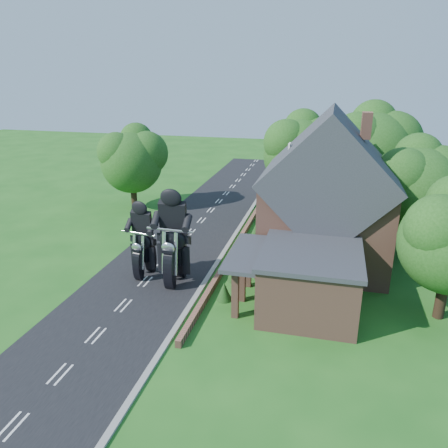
% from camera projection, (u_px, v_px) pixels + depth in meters
% --- Properties ---
extents(ground, '(120.00, 120.00, 0.00)m').
position_uv_depth(ground, '(145.00, 282.00, 27.06)').
color(ground, '#1E5A19').
rests_on(ground, ground).
extents(road, '(7.00, 80.00, 0.02)m').
position_uv_depth(road, '(145.00, 282.00, 27.06)').
color(road, black).
rests_on(road, ground).
extents(kerb, '(0.30, 80.00, 0.12)m').
position_uv_depth(kerb, '(202.00, 288.00, 26.20)').
color(kerb, gray).
rests_on(kerb, ground).
extents(garden_wall, '(0.30, 22.00, 0.40)m').
position_uv_depth(garden_wall, '(231.00, 254.00, 30.58)').
color(garden_wall, '#925D4A').
rests_on(garden_wall, ground).
extents(house, '(9.54, 8.64, 10.24)m').
position_uv_depth(house, '(326.00, 200.00, 28.68)').
color(house, '#925D4A').
rests_on(house, ground).
extents(annex, '(7.05, 5.94, 3.44)m').
position_uv_depth(annex, '(307.00, 279.00, 23.47)').
color(annex, '#925D4A').
rests_on(annex, ground).
extents(tree_house_right, '(6.51, 6.00, 8.40)m').
position_uv_depth(tree_house_right, '(422.00, 183.00, 29.38)').
color(tree_house_right, black).
rests_on(tree_house_right, ground).
extents(tree_behind_house, '(7.81, 7.20, 10.08)m').
position_uv_depth(tree_behind_house, '(377.00, 148.00, 36.47)').
color(tree_behind_house, black).
rests_on(tree_behind_house, ground).
extents(tree_behind_left, '(6.94, 6.40, 9.16)m').
position_uv_depth(tree_behind_left, '(305.00, 149.00, 38.92)').
color(tree_behind_left, black).
rests_on(tree_behind_left, ground).
extents(tree_far_road, '(6.08, 5.60, 7.84)m').
position_uv_depth(tree_far_road, '(136.00, 157.00, 39.91)').
color(tree_far_road, black).
rests_on(tree_far_road, ground).
extents(shrub_a, '(0.90, 0.90, 1.10)m').
position_uv_depth(shrub_a, '(224.00, 291.00, 24.75)').
color(shrub_a, '#163A12').
rests_on(shrub_a, ground).
extents(shrub_b, '(0.90, 0.90, 1.10)m').
position_uv_depth(shrub_b, '(234.00, 272.00, 27.03)').
color(shrub_b, '#163A12').
rests_on(shrub_b, ground).
extents(shrub_c, '(0.90, 0.90, 1.10)m').
position_uv_depth(shrub_c, '(242.00, 257.00, 29.32)').
color(shrub_c, '#163A12').
rests_on(shrub_c, ground).
extents(shrub_d, '(0.90, 0.90, 1.10)m').
position_uv_depth(shrub_d, '(255.00, 231.00, 33.89)').
color(shrub_d, '#163A12').
rests_on(shrub_d, ground).
extents(shrub_e, '(0.90, 0.90, 1.10)m').
position_uv_depth(shrub_e, '(261.00, 221.00, 36.17)').
color(shrub_e, '#163A12').
rests_on(shrub_e, ground).
extents(shrub_f, '(0.90, 0.90, 1.10)m').
position_uv_depth(shrub_f, '(265.00, 212.00, 38.45)').
color(shrub_f, '#163A12').
rests_on(shrub_f, ground).
extents(motorcycle_lead, '(0.56, 1.96, 1.81)m').
position_uv_depth(motorcycle_lead, '(175.00, 270.00, 26.61)').
color(motorcycle_lead, black).
rests_on(motorcycle_lead, ground).
extents(motorcycle_follow, '(0.64, 1.65, 1.50)m').
position_uv_depth(motorcycle_follow, '(145.00, 265.00, 27.58)').
color(motorcycle_follow, black).
rests_on(motorcycle_follow, ground).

